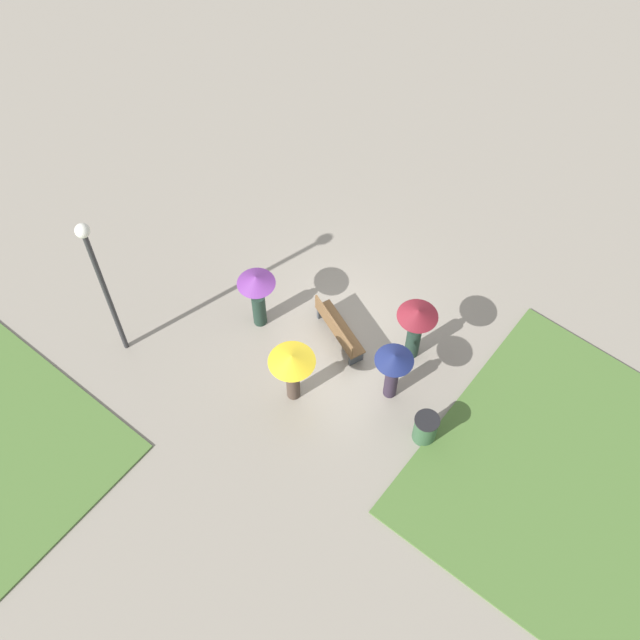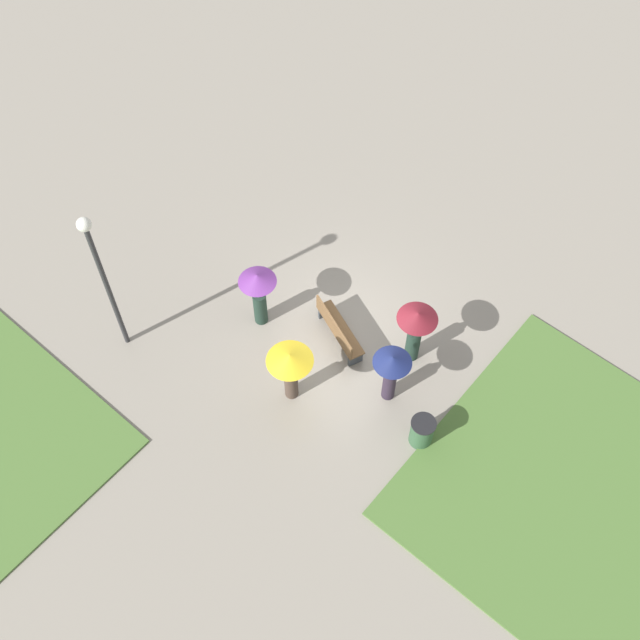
% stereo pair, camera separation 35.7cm
% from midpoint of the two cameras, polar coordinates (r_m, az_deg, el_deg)
% --- Properties ---
extents(ground_plane, '(90.00, 90.00, 0.00)m').
position_cam_midpoint_polar(ground_plane, '(20.18, 2.40, -1.15)').
color(ground_plane, gray).
extents(lawn_patch_near, '(7.46, 6.92, 0.06)m').
position_cam_midpoint_polar(lawn_patch_near, '(19.17, 19.28, -12.28)').
color(lawn_patch_near, '#4C7033').
rests_on(lawn_patch_near, ground_plane).
extents(park_bench, '(1.81, 1.06, 0.90)m').
position_cam_midpoint_polar(park_bench, '(19.72, 1.79, -0.68)').
color(park_bench, brown).
rests_on(park_bench, ground_plane).
extents(lamp_post, '(0.32, 0.32, 4.63)m').
position_cam_midpoint_polar(lamp_post, '(18.26, -14.79, 3.49)').
color(lamp_post, '#2D2D30').
rests_on(lamp_post, ground_plane).
extents(trash_bin, '(0.58, 0.58, 0.85)m').
position_cam_midpoint_polar(trash_bin, '(18.57, 7.81, -7.87)').
color(trash_bin, '#335638').
rests_on(trash_bin, ground_plane).
extents(crowd_person_maroon, '(0.97, 0.97, 1.86)m').
position_cam_midpoint_polar(crowd_person_maroon, '(18.93, 7.37, -0.51)').
color(crowd_person_maroon, '#1E3328').
rests_on(crowd_person_maroon, ground_plane).
extents(crowd_person_yellow, '(1.09, 1.09, 1.78)m').
position_cam_midpoint_polar(crowd_person_yellow, '(18.18, -1.58, -3.23)').
color(crowd_person_yellow, '#47382D').
rests_on(crowd_person_yellow, ground_plane).
extents(crowd_person_navy, '(0.90, 0.90, 1.73)m').
position_cam_midpoint_polar(crowd_person_navy, '(18.35, 5.65, -3.51)').
color(crowd_person_navy, '#2D2333').
rests_on(crowd_person_navy, ground_plane).
extents(crowd_person_purple, '(0.93, 0.93, 1.89)m').
position_cam_midpoint_polar(crowd_person_purple, '(19.40, -3.88, 2.18)').
color(crowd_person_purple, '#1E3328').
rests_on(crowd_person_purple, ground_plane).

